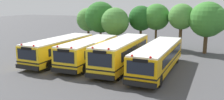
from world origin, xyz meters
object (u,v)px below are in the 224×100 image
(tree_4, at_px, (157,17))
(tree_0, at_px, (89,20))
(tree_2, at_px, (116,22))
(school_bus_2, at_px, (122,52))
(school_bus_3, at_px, (158,57))
(tree_3, at_px, (141,18))
(school_bus_1, at_px, (89,51))
(tree_5, at_px, (182,17))
(tree_6, at_px, (209,20))
(tree_1, at_px, (101,17))
(school_bus_0, at_px, (60,49))

(tree_4, bearing_deg, tree_0, -178.94)
(tree_0, xyz_separation_m, tree_2, (5.39, -2.53, 0.02))
(school_bus_2, bearing_deg, tree_2, -65.39)
(school_bus_3, distance_m, tree_2, 12.06)
(tree_2, height_order, tree_3, tree_3)
(school_bus_1, xyz_separation_m, tree_5, (7.63, 10.66, 2.93))
(school_bus_3, xyz_separation_m, tree_6, (3.89, 9.80, 2.77))
(school_bus_1, height_order, tree_6, tree_6)
(tree_1, xyz_separation_m, tree_6, (14.44, -0.73, 0.06))
(school_bus_0, bearing_deg, tree_4, -120.88)
(school_bus_3, height_order, tree_2, tree_2)
(tree_4, height_order, tree_5, tree_5)
(tree_0, xyz_separation_m, tree_5, (13.80, -1.10, 0.77))
(tree_1, bearing_deg, school_bus_2, -56.15)
(school_bus_0, relative_size, tree_6, 1.58)
(school_bus_1, relative_size, tree_6, 1.50)
(school_bus_1, xyz_separation_m, tree_2, (-0.78, 9.23, 2.18))
(school_bus_1, height_order, tree_3, tree_3)
(tree_2, xyz_separation_m, tree_4, (4.89, 2.72, 0.68))
(tree_1, bearing_deg, tree_2, -26.83)
(tree_6, bearing_deg, school_bus_0, -144.86)
(tree_2, relative_size, tree_4, 0.92)
(tree_4, bearing_deg, tree_3, -174.01)
(school_bus_0, height_order, tree_1, tree_1)
(tree_5, bearing_deg, tree_2, -170.35)
(school_bus_2, bearing_deg, school_bus_0, 0.95)
(tree_3, height_order, tree_4, tree_4)
(tree_0, bearing_deg, tree_5, -4.54)
(tree_4, bearing_deg, school_bus_2, -93.28)
(tree_3, relative_size, tree_5, 0.95)
(school_bus_2, bearing_deg, tree_1, -56.30)
(school_bus_1, distance_m, tree_6, 14.93)
(tree_1, xyz_separation_m, tree_4, (7.78, 1.25, 0.17))
(school_bus_1, xyz_separation_m, school_bus_3, (6.88, 0.17, -0.02))
(tree_2, relative_size, tree_5, 0.91)
(tree_4, bearing_deg, tree_1, -170.85)
(school_bus_2, bearing_deg, tree_3, -82.93)
(tree_2, xyz_separation_m, tree_5, (8.41, 1.43, 0.75))
(tree_0, distance_m, tree_2, 5.95)
(tree_3, bearing_deg, school_bus_1, -99.50)
(tree_0, bearing_deg, tree_1, -23.07)
(tree_0, xyz_separation_m, tree_3, (8.13, -0.04, 0.51))
(school_bus_3, relative_size, tree_5, 1.87)
(school_bus_2, relative_size, tree_6, 1.62)
(school_bus_3, height_order, tree_3, tree_3)
(school_bus_1, xyz_separation_m, tree_0, (-6.16, 11.76, 2.16))
(tree_6, bearing_deg, tree_0, 173.97)
(school_bus_0, xyz_separation_m, school_bus_1, (3.42, 0.02, 0.02))
(tree_5, bearing_deg, tree_4, 159.94)
(tree_3, distance_m, tree_5, 5.78)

